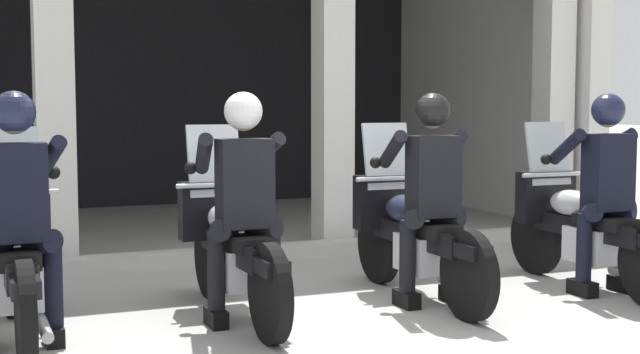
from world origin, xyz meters
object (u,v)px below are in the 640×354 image
motorcycle_far_left (16,260)px  motorcycle_far_right (580,226)px  police_officer_center_right (431,180)px  motorcycle_center_left (232,245)px  police_officer_far_right (605,176)px  police_officer_center_left (243,188)px  motorcycle_center_right (412,233)px  police_officer_far_left (16,197)px

motorcycle_far_left → motorcycle_far_right: (4.37, -0.15, 0.00)m
motorcycle_far_left → police_officer_center_right: bearing=-10.5°
motorcycle_center_left → motorcycle_far_right: bearing=-8.2°
motorcycle_far_right → motorcycle_center_left: bearing=174.9°
motorcycle_center_left → police_officer_center_right: size_ratio=1.29×
police_officer_center_right → motorcycle_far_right: bearing=-1.9°
motorcycle_center_left → police_officer_far_right: bearing=-13.7°
motorcycle_far_right → police_officer_far_right: bearing=-91.8°
motorcycle_center_left → police_officer_center_left: (-0.00, -0.28, 0.44)m
motorcycle_center_left → police_officer_center_right: (1.46, -0.28, 0.44)m
police_officer_center_left → motorcycle_center_left: bearing=85.1°
motorcycle_far_left → motorcycle_center_right: (2.92, 0.04, 0.00)m
motorcycle_center_right → police_officer_center_right: bearing=-95.9°
police_officer_far_left → motorcycle_center_right: size_ratio=0.78×
motorcycle_far_left → motorcycle_center_right: same height
police_officer_far_left → motorcycle_center_left: police_officer_far_left is taller
police_officer_center_left → police_officer_far_right: bearing=-8.2°
police_officer_center_right → motorcycle_center_left: bearing=163.5°
motorcycle_far_left → motorcycle_center_left: same height
motorcycle_center_left → motorcycle_far_left: bearing=176.9°
motorcycle_center_left → motorcycle_far_right: 2.92m
police_officer_center_right → motorcycle_far_right: police_officer_center_right is taller
motorcycle_center_left → police_officer_center_right: police_officer_center_right is taller
police_officer_center_left → police_officer_center_right: same height
police_officer_far_left → motorcycle_center_left: size_ratio=0.78×
police_officer_center_right → police_officer_far_right: 1.47m
police_officer_far_right → motorcycle_center_right: bearing=160.5°
motorcycle_far_left → police_officer_far_left: size_ratio=1.29×
police_officer_center_left → motorcycle_far_right: bearing=-2.6°
motorcycle_far_left → police_officer_far_left: police_officer_far_left is taller
police_officer_far_left → police_officer_far_right: 4.38m
police_officer_center_right → police_officer_far_right: size_ratio=1.00×
motorcycle_center_right → motorcycle_center_left: bearing=174.6°
police_officer_far_left → motorcycle_center_left: bearing=6.6°
motorcycle_center_left → police_officer_far_right: size_ratio=1.29×
police_officer_far_left → motorcycle_center_right: (2.92, 0.33, -0.44)m
motorcycle_center_left → motorcycle_center_right: bearing=-4.4°
police_officer_far_left → police_officer_center_right: (2.92, 0.04, 0.00)m
motorcycle_far_right → police_officer_far_right: police_officer_far_right is taller
motorcycle_far_left → motorcycle_center_left: (1.46, 0.04, 0.00)m
motorcycle_center_right → motorcycle_far_right: size_ratio=1.00×
police_officer_far_left → police_officer_center_right: 2.92m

